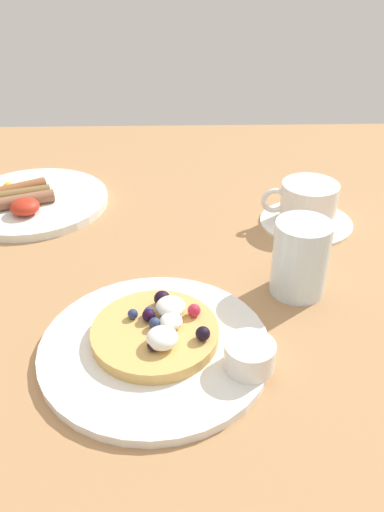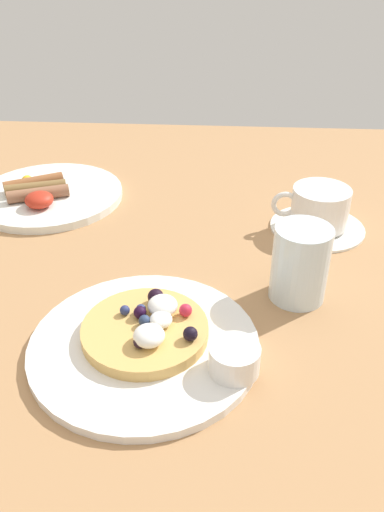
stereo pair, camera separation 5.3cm
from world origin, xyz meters
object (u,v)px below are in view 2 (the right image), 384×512
Objects in this scene: pancake_plate at (141,345)px; coffee_cup at (319,206)px; breakfast_plate at (49,195)px; coffee_saucer at (317,226)px; syrup_ramekin at (234,359)px; water_glass at (300,264)px.

pancake_plate is 2.17× the size of coffee_cup.
breakfast_plate is at bearing 170.48° from coffee_cup.
pancake_plate is 42.22cm from breakfast_plate.
breakfast_plate is 45.52cm from coffee_cup.
breakfast_plate is 45.55cm from coffee_saucer.
breakfast_plate is (-21.50, 36.33, 0.13)cm from pancake_plate.
syrup_ramekin is at bearing -111.63° from coffee_cup.
breakfast_plate is (-31.88, 40.05, -1.99)cm from syrup_ramekin.
water_glass reaches higher than coffee_cup.
coffee_saucer is at bearing 50.90° from pancake_plate.
syrup_ramekin is 51.23cm from breakfast_plate.
water_glass is (-4.88, -17.71, 1.01)cm from coffee_cup.
syrup_ramekin reaches higher than pancake_plate.
water_glass is at bearing -105.84° from coffee_saucer.
coffee_cup reaches higher than coffee_saucer.
syrup_ramekin is 0.45× the size of coffee_cup.
breakfast_plate is at bearing 128.52° from syrup_ramekin.
coffee_cup reaches higher than pancake_plate.
breakfast_plate is 2.11× the size of coffee_cup.
syrup_ramekin is 35.14cm from coffee_saucer.
coffee_cup is (23.28, 28.83, 3.40)cm from pancake_plate.
coffee_saucer is at bearing 74.16° from water_glass.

